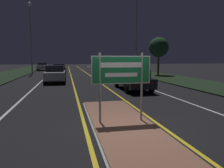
{
  "coord_description": "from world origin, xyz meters",
  "views": [
    {
      "loc": [
        -1.77,
        -6.39,
        2.21
      ],
      "look_at": [
        0.0,
        2.1,
        1.19
      ],
      "focal_mm": 35.0,
      "sensor_mm": 36.0,
      "label": 1
    }
  ],
  "objects_px": {
    "car_receding_0": "(133,79)",
    "car_approaching_0": "(55,74)",
    "highway_sign": "(121,73)",
    "streetlight_right_near": "(137,20)",
    "car_approaching_1": "(59,69)",
    "car_receding_1": "(105,71)",
    "streetlight_left_far": "(30,28)",
    "car_approaching_2": "(43,66)"
  },
  "relations": [
    {
      "from": "highway_sign",
      "to": "streetlight_left_far",
      "type": "xyz_separation_m",
      "value": [
        -6.52,
        25.52,
        4.63
      ]
    },
    {
      "from": "streetlight_left_far",
      "to": "car_approaching_2",
      "type": "xyz_separation_m",
      "value": [
        0.45,
        9.97,
        -5.58
      ]
    },
    {
      "from": "car_receding_1",
      "to": "car_approaching_1",
      "type": "distance_m",
      "value": 8.29
    },
    {
      "from": "highway_sign",
      "to": "car_receding_0",
      "type": "relative_size",
      "value": 0.48
    },
    {
      "from": "streetlight_left_far",
      "to": "car_approaching_0",
      "type": "distance_m",
      "value": 13.53
    },
    {
      "from": "streetlight_left_far",
      "to": "car_approaching_2",
      "type": "bearing_deg",
      "value": 87.44
    },
    {
      "from": "streetlight_right_near",
      "to": "streetlight_left_far",
      "type": "bearing_deg",
      "value": 151.38
    },
    {
      "from": "car_receding_0",
      "to": "streetlight_left_far",
      "type": "bearing_deg",
      "value": 117.47
    },
    {
      "from": "car_approaching_1",
      "to": "car_approaching_0",
      "type": "bearing_deg",
      "value": -90.12
    },
    {
      "from": "car_approaching_0",
      "to": "car_receding_0",
      "type": "bearing_deg",
      "value": -47.65
    },
    {
      "from": "highway_sign",
      "to": "streetlight_right_near",
      "type": "height_order",
      "value": "streetlight_right_near"
    },
    {
      "from": "streetlight_left_far",
      "to": "car_approaching_2",
      "type": "relative_size",
      "value": 2.1
    },
    {
      "from": "streetlight_right_near",
      "to": "car_approaching_0",
      "type": "distance_m",
      "value": 12.01
    },
    {
      "from": "car_receding_0",
      "to": "car_receding_1",
      "type": "relative_size",
      "value": 1.05
    },
    {
      "from": "car_receding_0",
      "to": "highway_sign",
      "type": "bearing_deg",
      "value": -110.04
    },
    {
      "from": "highway_sign",
      "to": "car_approaching_0",
      "type": "relative_size",
      "value": 0.53
    },
    {
      "from": "streetlight_right_near",
      "to": "car_approaching_0",
      "type": "relative_size",
      "value": 2.44
    },
    {
      "from": "car_approaching_1",
      "to": "car_approaching_2",
      "type": "distance_m",
      "value": 10.86
    },
    {
      "from": "streetlight_right_near",
      "to": "car_approaching_0",
      "type": "height_order",
      "value": "streetlight_right_near"
    },
    {
      "from": "highway_sign",
      "to": "streetlight_left_far",
      "type": "height_order",
      "value": "streetlight_left_far"
    },
    {
      "from": "car_approaching_0",
      "to": "car_approaching_1",
      "type": "xyz_separation_m",
      "value": [
        0.02,
        11.4,
        -0.07
      ]
    },
    {
      "from": "highway_sign",
      "to": "car_approaching_1",
      "type": "height_order",
      "value": "highway_sign"
    },
    {
      "from": "car_receding_0",
      "to": "car_receding_1",
      "type": "xyz_separation_m",
      "value": [
        0.07,
        11.43,
        -0.04
      ]
    },
    {
      "from": "highway_sign",
      "to": "car_receding_1",
      "type": "distance_m",
      "value": 19.3
    },
    {
      "from": "streetlight_right_near",
      "to": "car_receding_0",
      "type": "relative_size",
      "value": 2.22
    },
    {
      "from": "car_receding_0",
      "to": "car_approaching_0",
      "type": "bearing_deg",
      "value": 132.35
    },
    {
      "from": "highway_sign",
      "to": "car_receding_1",
      "type": "xyz_separation_m",
      "value": [
        2.86,
        19.06,
        -0.99
      ]
    },
    {
      "from": "car_receding_1",
      "to": "car_approaching_2",
      "type": "relative_size",
      "value": 0.98
    },
    {
      "from": "streetlight_right_near",
      "to": "car_approaching_0",
      "type": "bearing_deg",
      "value": -153.44
    },
    {
      "from": "car_receding_0",
      "to": "car_receding_1",
      "type": "height_order",
      "value": "car_receding_0"
    },
    {
      "from": "highway_sign",
      "to": "car_receding_0",
      "type": "distance_m",
      "value": 8.18
    },
    {
      "from": "highway_sign",
      "to": "streetlight_right_near",
      "type": "relative_size",
      "value": 0.22
    },
    {
      "from": "streetlight_right_near",
      "to": "car_receding_1",
      "type": "xyz_separation_m",
      "value": [
        -3.66,
        0.65,
        -6.06
      ]
    },
    {
      "from": "streetlight_left_far",
      "to": "car_approaching_0",
      "type": "height_order",
      "value": "streetlight_left_far"
    },
    {
      "from": "streetlight_left_far",
      "to": "car_receding_1",
      "type": "bearing_deg",
      "value": -34.56
    },
    {
      "from": "streetlight_right_near",
      "to": "car_approaching_1",
      "type": "relative_size",
      "value": 2.55
    },
    {
      "from": "car_receding_0",
      "to": "car_approaching_2",
      "type": "bearing_deg",
      "value": 107.63
    },
    {
      "from": "streetlight_right_near",
      "to": "car_receding_0",
      "type": "distance_m",
      "value": 12.9
    },
    {
      "from": "streetlight_left_far",
      "to": "streetlight_right_near",
      "type": "xyz_separation_m",
      "value": [
        13.04,
        -7.11,
        0.45
      ]
    },
    {
      "from": "car_approaching_0",
      "to": "car_approaching_1",
      "type": "distance_m",
      "value": 11.4
    },
    {
      "from": "car_approaching_2",
      "to": "streetlight_left_far",
      "type": "bearing_deg",
      "value": -92.56
    },
    {
      "from": "streetlight_right_near",
      "to": "car_approaching_1",
      "type": "xyz_separation_m",
      "value": [
        -9.29,
        6.74,
        -6.05
      ]
    }
  ]
}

